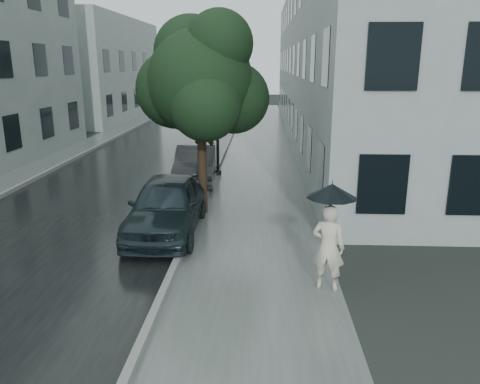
# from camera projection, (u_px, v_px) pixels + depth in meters

# --- Properties ---
(ground) EXTENTS (120.00, 120.00, 0.00)m
(ground) POSITION_uv_depth(u_px,v_px,m) (245.00, 267.00, 10.57)
(ground) COLOR black
(ground) RESTS_ON ground
(sidewalk) EXTENTS (3.50, 60.00, 0.01)m
(sidewalk) POSITION_uv_depth(u_px,v_px,m) (260.00, 161.00, 22.11)
(sidewalk) COLOR slate
(sidewalk) RESTS_ON ground
(kerb_near) EXTENTS (0.15, 60.00, 0.15)m
(kerb_near) POSITION_uv_depth(u_px,v_px,m) (221.00, 159.00, 22.17)
(kerb_near) COLOR slate
(kerb_near) RESTS_ON ground
(asphalt_road) EXTENTS (6.85, 60.00, 0.00)m
(asphalt_road) POSITION_uv_depth(u_px,v_px,m) (148.00, 159.00, 22.35)
(asphalt_road) COLOR black
(asphalt_road) RESTS_ON ground
(kerb_far) EXTENTS (0.15, 60.00, 0.15)m
(kerb_far) POSITION_uv_depth(u_px,v_px,m) (76.00, 157.00, 22.49)
(kerb_far) COLOR slate
(kerb_far) RESTS_ON ground
(sidewalk_far) EXTENTS (1.70, 60.00, 0.01)m
(sidewalk_far) POSITION_uv_depth(u_px,v_px,m) (58.00, 159.00, 22.55)
(sidewalk_far) COLOR #4C5451
(sidewalk_far) RESTS_ON ground
(building_near) EXTENTS (7.02, 36.00, 9.00)m
(building_near) POSITION_uv_depth(u_px,v_px,m) (349.00, 62.00, 27.89)
(building_near) COLOR #96A39F
(building_near) RESTS_ON ground
(building_far_b) EXTENTS (7.02, 18.00, 8.00)m
(building_far_b) POSITION_uv_depth(u_px,v_px,m) (94.00, 69.00, 39.01)
(building_far_b) COLOR #96A39F
(building_far_b) RESTS_ON ground
(pedestrian) EXTENTS (0.75, 0.61, 1.79)m
(pedestrian) POSITION_uv_depth(u_px,v_px,m) (328.00, 247.00, 9.35)
(pedestrian) COLOR beige
(pedestrian) RESTS_ON sidewalk
(umbrella) EXTENTS (1.23, 1.23, 1.34)m
(umbrella) POSITION_uv_depth(u_px,v_px,m) (332.00, 191.00, 8.99)
(umbrella) COLOR black
(umbrella) RESTS_ON ground
(street_tree) EXTENTS (4.00, 3.63, 5.93)m
(street_tree) POSITION_uv_depth(u_px,v_px,m) (201.00, 80.00, 13.56)
(street_tree) COLOR #332619
(street_tree) RESTS_ON ground
(lamp_post) EXTENTS (0.82, 0.48, 5.36)m
(lamp_post) POSITION_uv_depth(u_px,v_px,m) (214.00, 100.00, 18.54)
(lamp_post) COLOR black
(lamp_post) RESTS_ON ground
(car_near) EXTENTS (1.84, 4.49, 1.52)m
(car_near) POSITION_uv_depth(u_px,v_px,m) (167.00, 205.00, 12.58)
(car_near) COLOR #18252A
(car_near) RESTS_ON ground
(car_far) EXTENTS (1.73, 4.26, 1.38)m
(car_far) POSITION_uv_depth(u_px,v_px,m) (196.00, 164.00, 18.02)
(car_far) COLOR #27292C
(car_far) RESTS_ON ground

